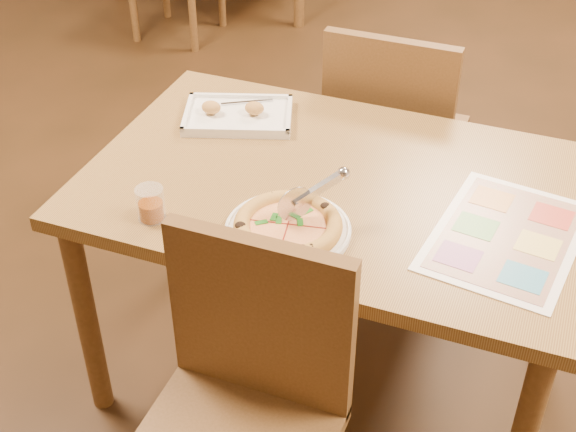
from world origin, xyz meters
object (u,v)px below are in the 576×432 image
(pizza, at_px, (288,225))
(chair_near, at_px, (246,386))
(chair_far, at_px, (392,123))
(pizza_cutter, at_px, (311,194))
(plate, at_px, (288,230))
(dining_table, at_px, (335,207))
(glass_tumbler, at_px, (151,206))
(menu, at_px, (506,236))
(appetizer_tray, at_px, (237,116))

(pizza, bearing_deg, chair_near, -84.33)
(chair_near, relative_size, pizza, 1.81)
(chair_far, distance_m, pizza_cutter, 0.84)
(chair_near, height_order, plate, chair_near)
(dining_table, relative_size, chair_near, 2.77)
(dining_table, bearing_deg, chair_far, 90.00)
(glass_tumbler, bearing_deg, menu, 16.20)
(dining_table, xyz_separation_m, pizza_cutter, (0.00, -0.21, 0.18))
(plate, bearing_deg, pizza, -68.85)
(dining_table, distance_m, menu, 0.47)
(chair_near, xyz_separation_m, glass_tumbler, (-0.37, 0.28, 0.19))
(plate, relative_size, pizza_cutter, 2.16)
(chair_near, xyz_separation_m, menu, (0.45, 0.52, 0.16))
(pizza, xyz_separation_m, menu, (0.49, 0.18, -0.03))
(dining_table, distance_m, glass_tumbler, 0.50)
(dining_table, bearing_deg, menu, -9.89)
(chair_far, bearing_deg, dining_table, 90.00)
(chair_far, relative_size, glass_tumbler, 5.45)
(menu, bearing_deg, pizza, -159.57)
(dining_table, xyz_separation_m, chair_near, (0.00, -0.60, -0.07))
(pizza_cutter, distance_m, glass_tumbler, 0.39)
(chair_far, distance_m, appetizer_tray, 0.57)
(dining_table, relative_size, glass_tumbler, 15.06)
(glass_tumbler, bearing_deg, chair_far, 68.17)
(chair_near, bearing_deg, chair_far, 90.00)
(plate, bearing_deg, pizza_cutter, 48.56)
(dining_table, height_order, menu, menu)
(dining_table, height_order, appetizer_tray, appetizer_tray)
(chair_near, xyz_separation_m, pizza_cutter, (0.00, 0.40, 0.25))
(plate, height_order, pizza_cutter, pizza_cutter)
(chair_far, xyz_separation_m, pizza_cutter, (0.00, -0.81, 0.25))
(pizza, xyz_separation_m, glass_tumbler, (-0.33, -0.06, 0.01))
(dining_table, xyz_separation_m, appetizer_tray, (-0.37, 0.19, 0.10))
(chair_near, distance_m, menu, 0.71)
(dining_table, bearing_deg, appetizer_tray, 152.11)
(chair_far, height_order, plate, chair_far)
(appetizer_tray, bearing_deg, menu, -18.46)
(pizza_cutter, height_order, menu, pizza_cutter)
(appetizer_tray, bearing_deg, chair_near, -65.19)
(chair_far, relative_size, appetizer_tray, 1.30)
(plate, bearing_deg, dining_table, 81.52)
(chair_near, relative_size, plate, 1.56)
(appetizer_tray, bearing_deg, glass_tumbler, -89.96)
(pizza_cutter, bearing_deg, dining_table, 42.32)
(chair_far, height_order, pizza, chair_far)
(chair_near, bearing_deg, menu, 49.20)
(dining_table, height_order, pizza, pizza)
(dining_table, bearing_deg, pizza, -97.46)
(dining_table, xyz_separation_m, menu, (0.45, -0.08, 0.09))
(plate, distance_m, glass_tumbler, 0.34)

